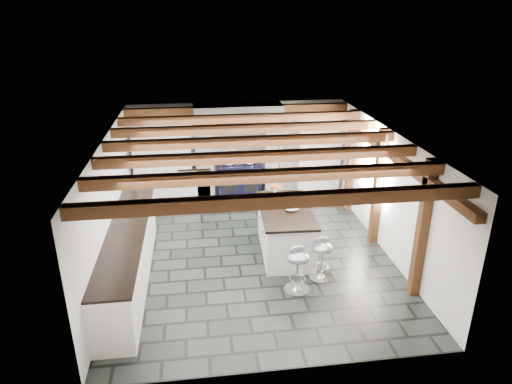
{
  "coord_description": "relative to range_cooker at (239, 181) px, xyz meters",
  "views": [
    {
      "loc": [
        -0.96,
        -7.49,
        4.35
      ],
      "look_at": [
        0.1,
        0.4,
        1.1
      ],
      "focal_mm": 32.0,
      "sensor_mm": 36.0,
      "label": 1
    }
  ],
  "objects": [
    {
      "name": "bar_stool_far",
      "position": [
        0.55,
        -3.95,
        0.02
      ],
      "size": [
        0.48,
        0.48,
        0.79
      ],
      "rotation": [
        0.0,
        0.0,
        0.3
      ],
      "color": "silver",
      "rests_on": "ground"
    },
    {
      "name": "kitchen_island",
      "position": [
        0.6,
        -2.64,
        -0.01
      ],
      "size": [
        1.03,
        1.85,
        1.19
      ],
      "rotation": [
        0.0,
        0.0,
        -0.05
      ],
      "color": "white",
      "rests_on": "ground"
    },
    {
      "name": "range_cooker",
      "position": [
        0.0,
        0.0,
        0.0
      ],
      "size": [
        1.0,
        0.63,
        0.99
      ],
      "color": "black",
      "rests_on": "ground"
    },
    {
      "name": "ground",
      "position": [
        0.0,
        -2.68,
        -0.47
      ],
      "size": [
        6.0,
        6.0,
        0.0
      ],
      "primitive_type": "plane",
      "color": "black",
      "rests_on": "ground"
    },
    {
      "name": "bar_stool_near",
      "position": [
        1.04,
        -3.63,
        0.0
      ],
      "size": [
        0.41,
        0.41,
        0.76
      ],
      "rotation": [
        0.0,
        0.0,
        0.11
      ],
      "color": "silver",
      "rests_on": "ground"
    },
    {
      "name": "room_shell",
      "position": [
        -0.61,
        -1.26,
        0.6
      ],
      "size": [
        6.0,
        6.03,
        6.0
      ],
      "color": "white",
      "rests_on": "ground"
    }
  ]
}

